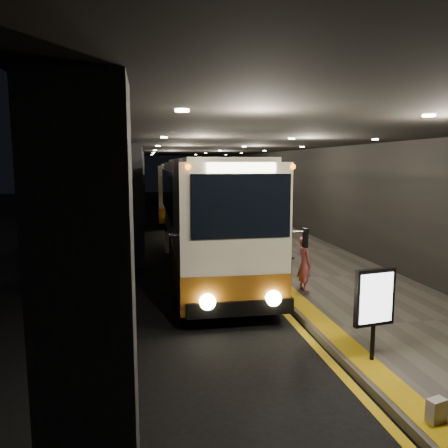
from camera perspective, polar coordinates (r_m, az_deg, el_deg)
ground at (r=12.35m, az=-5.12°, el=-9.54°), size 90.00×90.00×0.00m
lane_line_white at (r=17.17m, az=-12.58°, el=-4.69°), size 0.12×50.00×0.01m
kerb_stripe_yellow at (r=17.46m, az=1.19°, el=-4.28°), size 0.18×50.00×0.01m
sidewalk at (r=18.06m, az=8.69°, el=-3.73°), size 4.50×50.00×0.15m
tactile_strip at (r=17.53m, az=2.79°, el=-3.73°), size 0.50×50.00×0.01m
terminal_wall at (r=18.55m, az=15.52°, el=5.49°), size 0.10×50.00×6.00m
support_columns at (r=15.82m, az=-11.89°, el=2.33°), size 0.80×24.80×4.40m
canopy at (r=17.12m, az=1.73°, el=10.95°), size 9.00×50.00×0.40m
coach_main at (r=15.18m, az=-2.47°, el=0.71°), size 2.64×12.03×3.73m
coach_second at (r=29.83m, az=-5.97°, el=4.08°), size 2.99×11.41×3.55m
passenger_boarding at (r=12.39m, az=10.47°, el=-5.16°), size 0.42×0.60×1.55m
bag_plain at (r=7.19m, az=26.00°, el=-21.06°), size 0.30×0.22×0.33m
info_sign at (r=8.36m, az=19.10°, el=-9.28°), size 0.81×0.24×1.70m
stanchion_post at (r=11.84m, az=8.71°, el=-6.94°), size 0.05×0.05×1.06m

